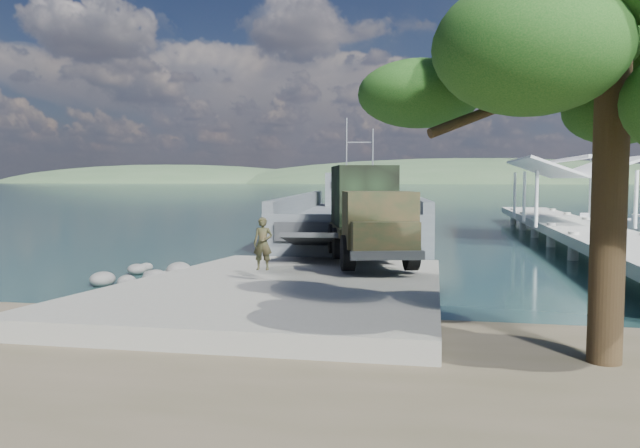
{
  "coord_description": "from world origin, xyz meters",
  "views": [
    {
      "loc": [
        4.87,
        -21.66,
        3.92
      ],
      "look_at": [
        -0.31,
        6.0,
        1.89
      ],
      "focal_mm": 35.0,
      "sensor_mm": 36.0,
      "label": 1
    }
  ],
  "objects_px": {
    "soldier": "(263,255)",
    "overhang_tree": "(577,75)",
    "pier": "(571,217)",
    "sailboat_far": "(588,221)",
    "landing_craft": "(356,222)",
    "military_truck": "(368,213)"
  },
  "relations": [
    {
      "from": "soldier",
      "to": "overhang_tree",
      "type": "xyz_separation_m",
      "value": [
        8.33,
        -6.88,
        4.56
      ]
    },
    {
      "from": "pier",
      "to": "soldier",
      "type": "bearing_deg",
      "value": -123.93
    },
    {
      "from": "sailboat_far",
      "to": "overhang_tree",
      "type": "distance_m",
      "value": 45.19
    },
    {
      "from": "landing_craft",
      "to": "military_truck",
      "type": "distance_m",
      "value": 18.52
    },
    {
      "from": "pier",
      "to": "military_truck",
      "type": "height_order",
      "value": "pier"
    },
    {
      "from": "landing_craft",
      "to": "soldier",
      "type": "relative_size",
      "value": 19.28
    },
    {
      "from": "soldier",
      "to": "sailboat_far",
      "type": "distance_m",
      "value": 41.2
    },
    {
      "from": "pier",
      "to": "overhang_tree",
      "type": "relative_size",
      "value": 5.38
    },
    {
      "from": "landing_craft",
      "to": "sailboat_far",
      "type": "bearing_deg",
      "value": 28.27
    },
    {
      "from": "military_truck",
      "to": "soldier",
      "type": "xyz_separation_m",
      "value": [
        -2.84,
        -6.13,
        -1.11
      ]
    },
    {
      "from": "landing_craft",
      "to": "sailboat_far",
      "type": "relative_size",
      "value": 5.72
    },
    {
      "from": "overhang_tree",
      "to": "sailboat_far",
      "type": "bearing_deg",
      "value": 76.85
    },
    {
      "from": "soldier",
      "to": "sailboat_far",
      "type": "relative_size",
      "value": 0.3
    },
    {
      "from": "landing_craft",
      "to": "pier",
      "type": "bearing_deg",
      "value": -21.17
    },
    {
      "from": "soldier",
      "to": "sailboat_far",
      "type": "xyz_separation_m",
      "value": [
        18.53,
        36.78,
        -1.07
      ]
    },
    {
      "from": "pier",
      "to": "sailboat_far",
      "type": "bearing_deg",
      "value": 73.77
    },
    {
      "from": "pier",
      "to": "landing_craft",
      "type": "distance_m",
      "value": 14.35
    },
    {
      "from": "military_truck",
      "to": "soldier",
      "type": "bearing_deg",
      "value": -129.38
    },
    {
      "from": "sailboat_far",
      "to": "landing_craft",
      "type": "bearing_deg",
      "value": -131.31
    },
    {
      "from": "pier",
      "to": "overhang_tree",
      "type": "xyz_separation_m",
      "value": [
        -5.46,
        -27.38,
        4.35
      ]
    },
    {
      "from": "landing_craft",
      "to": "overhang_tree",
      "type": "height_order",
      "value": "landing_craft"
    },
    {
      "from": "sailboat_far",
      "to": "overhang_tree",
      "type": "height_order",
      "value": "overhang_tree"
    }
  ]
}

